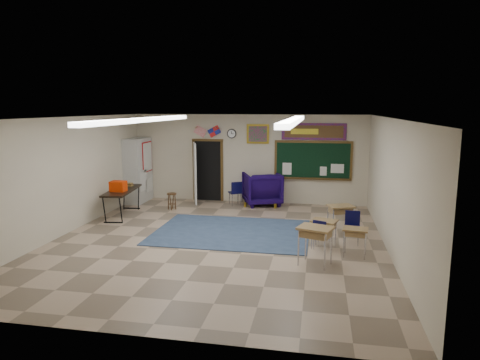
% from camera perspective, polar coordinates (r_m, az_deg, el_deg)
% --- Properties ---
extents(floor, '(9.00, 9.00, 0.00)m').
position_cam_1_polar(floor, '(10.61, -3.05, -8.13)').
color(floor, tan).
rests_on(floor, ground).
extents(back_wall, '(8.00, 0.04, 3.00)m').
position_cam_1_polar(back_wall, '(14.61, 1.03, 2.85)').
color(back_wall, beige).
rests_on(back_wall, floor).
extents(front_wall, '(8.00, 0.04, 3.00)m').
position_cam_1_polar(front_wall, '(6.08, -13.22, -7.29)').
color(front_wall, beige).
rests_on(front_wall, floor).
extents(left_wall, '(0.04, 9.00, 3.00)m').
position_cam_1_polar(left_wall, '(11.84, -22.30, 0.49)').
color(left_wall, beige).
rests_on(left_wall, floor).
extents(right_wall, '(0.04, 9.00, 3.00)m').
position_cam_1_polar(right_wall, '(10.10, 19.53, -0.83)').
color(right_wall, beige).
rests_on(right_wall, floor).
extents(ceiling, '(8.00, 9.00, 0.04)m').
position_cam_1_polar(ceiling, '(10.10, -3.20, 8.29)').
color(ceiling, beige).
rests_on(ceiling, back_wall).
extents(area_rug, '(4.00, 3.00, 0.02)m').
position_cam_1_polar(area_rug, '(11.31, -1.10, -6.92)').
color(area_rug, '#374B68').
rests_on(area_rug, floor).
extents(fluorescent_strips, '(3.86, 6.00, 0.10)m').
position_cam_1_polar(fluorescent_strips, '(10.10, -3.20, 7.95)').
color(fluorescent_strips, white).
rests_on(fluorescent_strips, ceiling).
extents(doorway, '(1.10, 0.89, 2.16)m').
position_cam_1_polar(doorway, '(14.85, -4.79, 1.21)').
color(doorway, black).
rests_on(doorway, back_wall).
extents(chalkboard, '(2.55, 0.14, 1.30)m').
position_cam_1_polar(chalkboard, '(14.39, 9.69, 2.46)').
color(chalkboard, '#513817').
rests_on(chalkboard, back_wall).
extents(bulletin_board, '(2.10, 0.05, 0.55)m').
position_cam_1_polar(bulletin_board, '(14.30, 9.80, 6.38)').
color(bulletin_board, '#A9180E').
rests_on(bulletin_board, back_wall).
extents(framed_art_print, '(0.75, 0.05, 0.65)m').
position_cam_1_polar(framed_art_print, '(14.45, 2.40, 6.15)').
color(framed_art_print, olive).
rests_on(framed_art_print, back_wall).
extents(wall_clock, '(0.32, 0.05, 0.32)m').
position_cam_1_polar(wall_clock, '(14.60, -1.12, 6.20)').
color(wall_clock, black).
rests_on(wall_clock, back_wall).
extents(wall_flags, '(1.16, 0.06, 0.70)m').
position_cam_1_polar(wall_flags, '(14.77, -4.40, 6.72)').
color(wall_flags, red).
rests_on(wall_flags, back_wall).
extents(storage_cabinet, '(0.59, 1.25, 2.20)m').
position_cam_1_polar(storage_cabinet, '(15.12, -13.41, 1.28)').
color(storage_cabinet, '#B6B6B1').
rests_on(storage_cabinet, floor).
extents(wingback_armchair, '(1.52, 1.54, 1.09)m').
position_cam_1_polar(wingback_armchair, '(14.34, 2.97, -1.15)').
color(wingback_armchair, '#110534').
rests_on(wingback_armchair, floor).
extents(student_chair_reading, '(0.55, 0.55, 0.81)m').
position_cam_1_polar(student_chair_reading, '(14.29, -0.66, -1.75)').
color(student_chair_reading, black).
rests_on(student_chair_reading, floor).
extents(student_chair_desk_a, '(0.47, 0.47, 0.71)m').
position_cam_1_polar(student_chair_desk_a, '(10.10, 10.86, -7.12)').
color(student_chair_desk_a, black).
rests_on(student_chair_desk_a, floor).
extents(student_chair_desk_b, '(0.41, 0.41, 0.78)m').
position_cam_1_polar(student_chair_desk_b, '(10.62, 14.72, -6.23)').
color(student_chair_desk_b, black).
rests_on(student_chair_desk_b, floor).
extents(student_desk_front_left, '(0.66, 0.57, 0.68)m').
position_cam_1_polar(student_desk_front_left, '(10.15, 11.11, -6.90)').
color(student_desk_front_left, olive).
rests_on(student_desk_front_left, floor).
extents(student_desk_front_right, '(0.75, 0.66, 0.75)m').
position_cam_1_polar(student_desk_front_right, '(11.36, 13.21, -4.96)').
color(student_desk_front_right, olive).
rests_on(student_desk_front_right, floor).
extents(student_desk_back_left, '(0.81, 0.71, 0.82)m').
position_cam_1_polar(student_desk_back_left, '(9.06, 9.99, -8.38)').
color(student_desk_back_left, olive).
rests_on(student_desk_back_left, floor).
extents(student_desk_back_right, '(0.58, 0.47, 0.64)m').
position_cam_1_polar(student_desk_back_right, '(9.79, 15.09, -7.82)').
color(student_desk_back_right, olive).
rests_on(student_desk_back_right, floor).
extents(folding_table, '(0.89, 2.01, 1.10)m').
position_cam_1_polar(folding_table, '(13.36, -15.42, -2.78)').
color(folding_table, black).
rests_on(folding_table, floor).
extents(wooden_stool, '(0.30, 0.30, 0.53)m').
position_cam_1_polar(wooden_stool, '(13.86, -9.08, -2.79)').
color(wooden_stool, '#452914').
rests_on(wooden_stool, floor).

